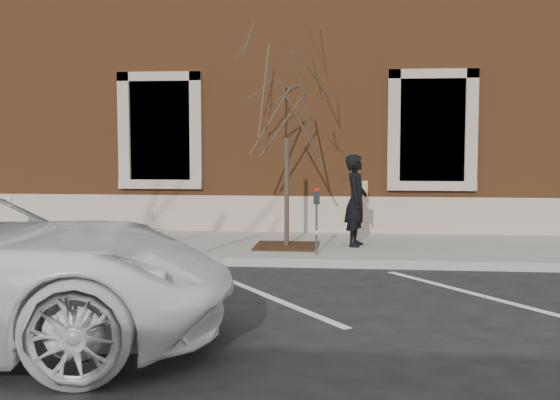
# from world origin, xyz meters

# --- Properties ---
(ground) EXTENTS (120.00, 120.00, 0.00)m
(ground) POSITION_xyz_m (0.00, 0.00, 0.00)
(ground) COLOR #28282B
(ground) RESTS_ON ground
(sidewalk_near) EXTENTS (40.00, 3.50, 0.15)m
(sidewalk_near) POSITION_xyz_m (0.00, 1.75, 0.07)
(sidewalk_near) COLOR gray
(sidewalk_near) RESTS_ON ground
(curb_near) EXTENTS (40.00, 0.12, 0.15)m
(curb_near) POSITION_xyz_m (0.00, -0.05, 0.07)
(curb_near) COLOR #9E9E99
(curb_near) RESTS_ON ground
(parking_stripes) EXTENTS (28.00, 4.40, 0.01)m
(parking_stripes) POSITION_xyz_m (0.00, -2.20, 0.00)
(parking_stripes) COLOR silver
(parking_stripes) RESTS_ON ground
(building_civic) EXTENTS (40.00, 8.62, 8.00)m
(building_civic) POSITION_xyz_m (0.00, 7.74, 4.00)
(building_civic) COLOR brown
(building_civic) RESTS_ON ground
(man) EXTENTS (0.52, 0.70, 1.76)m
(man) POSITION_xyz_m (1.37, 1.51, 1.03)
(man) COLOR black
(man) RESTS_ON sidewalk_near
(parking_meter) EXTENTS (0.11, 0.08, 1.19)m
(parking_meter) POSITION_xyz_m (0.67, 0.36, 0.98)
(parking_meter) COLOR #595B60
(parking_meter) RESTS_ON sidewalk_near
(tree_grate) EXTENTS (1.20, 1.20, 0.03)m
(tree_grate) POSITION_xyz_m (0.06, 1.26, 0.16)
(tree_grate) COLOR #392612
(tree_grate) RESTS_ON sidewalk_near
(sapling) EXTENTS (2.26, 2.26, 3.77)m
(sapling) POSITION_xyz_m (0.06, 1.26, 2.79)
(sapling) COLOR #483C2B
(sapling) RESTS_ON sidewalk_near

